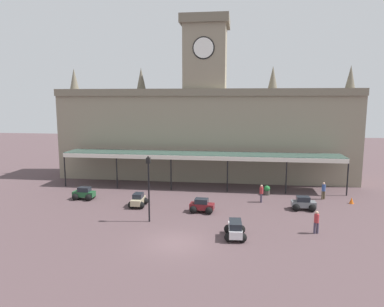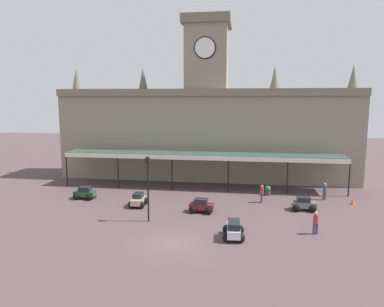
% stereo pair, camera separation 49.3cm
% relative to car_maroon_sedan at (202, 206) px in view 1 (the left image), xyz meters
% --- Properties ---
extents(ground_plane, '(140.00, 140.00, 0.00)m').
position_rel_car_maroon_sedan_xyz_m(ground_plane, '(-1.06, -6.77, -0.50)').
color(ground_plane, '#503D40').
extents(station_building, '(34.81, 6.26, 18.85)m').
position_rel_car_maroon_sedan_xyz_m(station_building, '(-1.06, 13.72, 5.66)').
color(station_building, gray).
rests_on(station_building, ground).
extents(entrance_canopy, '(29.84, 3.26, 3.79)m').
position_rel_car_maroon_sedan_xyz_m(entrance_canopy, '(-1.06, 8.37, 3.14)').
color(entrance_canopy, '#38564C').
rests_on(entrance_canopy, ground).
extents(car_maroon_sedan, '(2.11, 1.62, 1.19)m').
position_rel_car_maroon_sedan_xyz_m(car_maroon_sedan, '(0.00, 0.00, 0.00)').
color(car_maroon_sedan, maroon).
rests_on(car_maroon_sedan, ground).
extents(car_white_estate, '(1.63, 2.30, 1.27)m').
position_rel_car_maroon_sedan_xyz_m(car_white_estate, '(2.87, -5.34, 0.06)').
color(car_white_estate, silver).
rests_on(car_white_estate, ground).
extents(car_green_sedan, '(2.07, 1.55, 1.19)m').
position_rel_car_maroon_sedan_xyz_m(car_green_sedan, '(-11.66, 2.46, 0.00)').
color(car_green_sedan, '#1E512D').
rests_on(car_green_sedan, ground).
extents(car_grey_sedan, '(2.05, 1.52, 1.19)m').
position_rel_car_maroon_sedan_xyz_m(car_grey_sedan, '(8.68, 1.80, 0.00)').
color(car_grey_sedan, slate).
rests_on(car_grey_sedan, ground).
extents(car_beige_sedan, '(1.53, 2.06, 1.19)m').
position_rel_car_maroon_sedan_xyz_m(car_beige_sedan, '(-5.86, 0.92, 0.00)').
color(car_beige_sedan, tan).
rests_on(car_beige_sedan, ground).
extents(pedestrian_near_entrance, '(0.37, 0.34, 1.67)m').
position_rel_car_maroon_sedan_xyz_m(pedestrian_near_entrance, '(11.16, 5.43, 0.41)').
color(pedestrian_near_entrance, brown).
rests_on(pedestrian_near_entrance, ground).
extents(pedestrian_crossing_forecourt, '(0.34, 0.39, 1.67)m').
position_rel_car_maroon_sedan_xyz_m(pedestrian_crossing_forecourt, '(5.19, 3.68, 0.41)').
color(pedestrian_crossing_forecourt, '#3F384C').
rests_on(pedestrian_crossing_forecourt, ground).
extents(pedestrian_beside_cars, '(0.38, 0.34, 1.67)m').
position_rel_car_maroon_sedan_xyz_m(pedestrian_beside_cars, '(8.63, -3.76, 0.41)').
color(pedestrian_beside_cars, '#3F384C').
rests_on(pedestrian_beside_cars, ground).
extents(victorian_lamppost, '(0.30, 0.30, 5.24)m').
position_rel_car_maroon_sedan_xyz_m(victorian_lamppost, '(-3.87, -2.87, 2.73)').
color(victorian_lamppost, black).
rests_on(victorian_lamppost, ground).
extents(traffic_cone, '(0.40, 0.40, 0.60)m').
position_rel_car_maroon_sedan_xyz_m(traffic_cone, '(13.44, 4.31, -0.20)').
color(traffic_cone, orange).
rests_on(traffic_cone, ground).
extents(planter_forecourt_centre, '(0.60, 0.60, 0.96)m').
position_rel_car_maroon_sedan_xyz_m(planter_forecourt_centre, '(5.91, 6.35, -0.01)').
color(planter_forecourt_centre, '#47423D').
rests_on(planter_forecourt_centre, ground).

